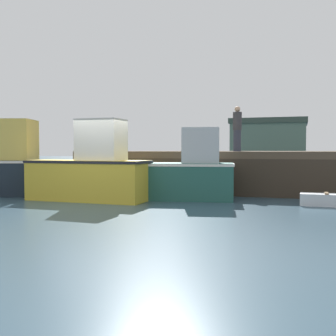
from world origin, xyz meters
name	(u,v)px	position (x,y,z in m)	size (l,w,h in m)	color
ground	(97,205)	(0.00, 0.00, -0.05)	(120.00, 160.00, 0.10)	#2D4756
pier	(223,157)	(2.66, 6.18, 1.28)	(10.58, 7.24, 1.54)	brown
fishing_boat_near_left	(5,168)	(-4.09, 1.04, 0.98)	(3.90, 2.40, 2.65)	#19232D
fishing_boat_near_right	(91,171)	(-0.53, 0.63, 0.92)	(3.92, 1.47, 2.55)	gold
fishing_boat_mid	(192,173)	(2.47, 1.86, 0.86)	(3.00, 1.88, 2.30)	#23564C
rowboat	(326,200)	(6.49, 1.52, 0.18)	(1.44, 0.59, 0.39)	silver
dockworker	(237,129)	(3.45, 4.95, 2.41)	(0.34, 0.34, 1.72)	#2D3342
warehouse	(269,143)	(2.82, 30.70, 2.29)	(7.04, 6.43, 4.54)	#4C6656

